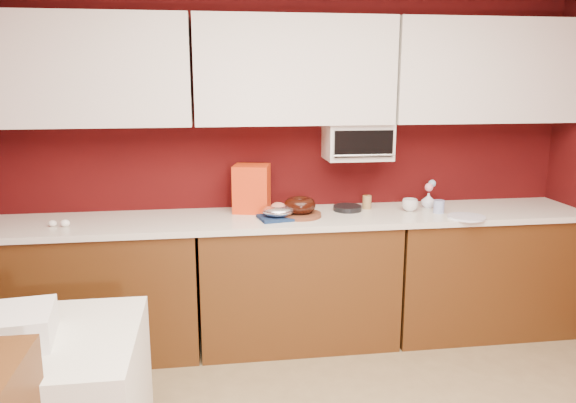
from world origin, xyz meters
The scene contains 29 objects.
wall_back centered at (0.00, 2.25, 1.25)m, with size 4.00×0.02×2.50m, color #3E0808.
base_cabinet_left centered at (-1.33, 1.94, 0.43)m, with size 1.31×0.58×0.86m, color #4E2B0F.
base_cabinet_center centered at (0.00, 1.94, 0.43)m, with size 1.31×0.58×0.86m, color #4E2B0F.
base_cabinet_right centered at (1.33, 1.94, 0.43)m, with size 1.31×0.58×0.86m, color #4E2B0F.
countertop centered at (0.00, 1.94, 0.88)m, with size 4.00×0.62×0.04m, color silver.
upper_cabinet_left centered at (-1.33, 2.08, 1.85)m, with size 1.31×0.33×0.70m, color white.
upper_cabinet_center centered at (0.00, 2.08, 1.85)m, with size 1.31×0.33×0.70m, color white.
upper_cabinet_right centered at (1.33, 2.08, 1.85)m, with size 1.31×0.33×0.70m, color white.
toaster_oven centered at (0.45, 2.10, 1.38)m, with size 0.45×0.30×0.25m, color white.
toaster_oven_door centered at (0.45, 1.94, 1.38)m, with size 0.40×0.02×0.18m, color black.
toaster_oven_handle centered at (0.45, 1.93, 1.30)m, with size 0.02×0.02×0.42m, color silver.
cake_base centered at (0.01, 1.90, 0.91)m, with size 0.28×0.28×0.03m, color brown.
bundt_cake centered at (0.01, 1.90, 0.98)m, with size 0.21×0.21×0.08m, color black.
navy_towel centered at (-0.14, 1.86, 0.91)m, with size 0.24×0.21×0.02m, color #14284E.
foil_ham_nest centered at (-0.14, 1.86, 0.96)m, with size 0.21×0.18×0.08m, color white.
roasted_ham centered at (-0.14, 1.86, 0.98)m, with size 0.10×0.08×0.06m, color #C76F5B.
pandoro_box centered at (-0.29, 2.10, 1.06)m, with size 0.24×0.22×0.32m, color red.
dark_pan centered at (0.37, 2.03, 0.92)m, with size 0.20×0.20×0.03m, color black.
coffee_mug centered at (0.80, 1.95, 0.95)m, with size 0.09×0.09×0.10m, color silver.
blue_jar centered at (0.97, 1.88, 0.94)m, with size 0.07×0.07×0.09m, color #1C3D9A.
flower_vase centered at (0.96, 2.04, 0.96)m, with size 0.08×0.08×0.12m, color silver.
flower_pink centered at (0.96, 2.04, 1.05)m, with size 0.06×0.06×0.06m, color pink.
flower_blue centered at (0.99, 2.06, 1.07)m, with size 0.05×0.05×0.05m, color #7CA6C6.
china_plate centered at (1.10, 1.71, 0.91)m, with size 0.25×0.25×0.01m, color white.
amber_bottle centered at (0.51, 2.08, 0.95)m, with size 0.03×0.03×0.09m, color brown.
paper_cup centered at (0.52, 2.07, 0.95)m, with size 0.06×0.06×0.09m, color olive.
egg_left centered at (-1.47, 1.85, 0.92)m, with size 0.06×0.05×0.05m, color white.
egg_right centered at (-1.55, 1.87, 0.92)m, with size 0.05×0.04×0.04m, color white.
newspaper_stack centered at (-1.42, 0.56, 0.82)m, with size 0.38×0.31×0.13m, color white.
Camera 1 is at (-0.58, -1.68, 1.80)m, focal length 35.00 mm.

